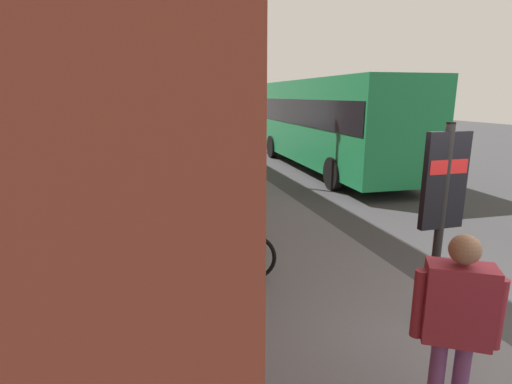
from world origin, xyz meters
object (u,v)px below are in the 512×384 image
Objects in this scene: bicycle_mid_rack at (202,219)px; transit_info_sign at (443,194)px; bicycle_far_end at (210,233)px; city_bus at (327,119)px; pedestrian_by_facade at (226,181)px; bicycle_nearest_sign at (197,206)px; bicycle_under_window at (217,254)px; pedestrian_crossing_street at (234,158)px; pedestrian_near_bus at (456,317)px; street_lamp at (255,73)px.

bicycle_mid_rack is 0.74× the size of transit_info_sign.
city_bus reaches higher than bicycle_far_end.
bicycle_far_end is 9.72m from city_bus.
transit_info_sign is 1.58× the size of pedestrian_by_facade.
city_bus reaches higher than transit_info_sign.
pedestrian_by_facade is at bearing -101.62° from bicycle_nearest_sign.
pedestrian_by_facade is (1.67, -0.63, 0.54)m from bicycle_far_end.
city_bus is at bearing -40.14° from bicycle_mid_rack.
bicycle_under_window is at bearing 178.97° from bicycle_nearest_sign.
city_bus reaches higher than pedestrian_crossing_street.
bicycle_under_window is 1.00× the size of pedestrian_near_bus.
street_lamp is (4.35, -1.84, 2.42)m from pedestrian_by_facade.
city_bus is at bearing -20.87° from pedestrian_near_bus.
pedestrian_crossing_street is 1.09× the size of pedestrian_by_facade.
pedestrian_near_bus reaches higher than bicycle_under_window.
transit_info_sign reaches higher than bicycle_nearest_sign.
pedestrian_near_bus reaches higher than bicycle_mid_rack.
city_bus is at bearing -33.91° from bicycle_under_window.
transit_info_sign is at bearing 161.34° from city_bus.
transit_info_sign reaches higher than bicycle_mid_rack.
transit_info_sign is (-4.59, -2.22, 1.21)m from bicycle_nearest_sign.
city_bus is 6.98× the size of pedestrian_by_facade.
street_lamp reaches higher than bicycle_mid_rack.
pedestrian_crossing_street is (4.22, -1.38, 0.62)m from bicycle_far_end.
street_lamp reaches higher than pedestrian_by_facade.
city_bus is 5.65m from pedestrian_crossing_street.
transit_info_sign is at bearing -129.04° from bicycle_under_window.
pedestrian_near_bus is at bearing -166.17° from bicycle_mid_rack.
city_bus is 4.01m from street_lamp.
bicycle_nearest_sign is (2.75, -0.05, 0.00)m from bicycle_under_window.
bicycle_nearest_sign is 1.03× the size of pedestrian_crossing_street.
pedestrian_crossing_street reaches higher than bicycle_far_end.
bicycle_under_window is 7.97m from street_lamp.
bicycle_under_window is at bearing 50.96° from transit_info_sign.
pedestrian_near_bus is (-3.26, -1.28, 0.65)m from bicycle_under_window.
bicycle_nearest_sign is at bearing -1.03° from bicycle_under_window.
bicycle_far_end is at bearing 38.59° from transit_info_sign.
city_bus is at bearing -44.33° from bicycle_nearest_sign.
pedestrian_by_facade is at bearing -20.80° from bicycle_far_end.
bicycle_nearest_sign is at bearing 150.60° from pedestrian_crossing_street.
bicycle_nearest_sign is (0.95, -0.02, 0.00)m from bicycle_mid_rack.
pedestrian_crossing_street is 8.43m from pedestrian_near_bus.
city_bus reaches higher than bicycle_under_window.
pedestrian_by_facade reaches higher than bicycle_under_window.
street_lamp is (1.79, -1.09, 2.33)m from pedestrian_crossing_street.
bicycle_under_window and bicycle_mid_rack have the same top height.
bicycle_nearest_sign is at bearing 135.67° from city_bus.
pedestrian_crossing_street is at bearing 6.91° from transit_info_sign.
pedestrian_by_facade reaches higher than bicycle_far_end.
bicycle_mid_rack is 0.95m from bicycle_nearest_sign.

